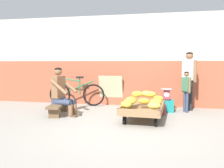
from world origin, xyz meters
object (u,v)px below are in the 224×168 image
customer_adult (189,74)px  shopping_bag (162,110)px  plastic_crate (166,106)px  sign_board (111,90)px  customer_child (186,87)px  low_bench (59,106)px  vendor_seated (61,91)px  banana_cart (144,109)px  bicycle_near_left (76,94)px  weighing_scale (167,94)px

customer_adult → shopping_bag: 1.30m
customer_adult → plastic_crate: bearing=-149.9°
sign_board → customer_child: 2.17m
sign_board → customer_child: size_ratio=0.85×
plastic_crate → customer_adult: size_ratio=0.24×
low_bench → vendor_seated: (0.09, -0.02, 0.37)m
banana_cart → shopping_bag: (0.40, 0.59, -0.12)m
bicycle_near_left → customer_adult: bearing=-0.8°
shopping_bag → plastic_crate: bearing=74.9°
vendor_seated → weighing_scale: size_ratio=3.80×
low_bench → bicycle_near_left: 1.26m
plastic_crate → sign_board: 1.74m
bicycle_near_left → customer_child: (3.05, -0.34, 0.29)m
low_bench → vendor_seated: size_ratio=0.99×
customer_adult → shopping_bag: bearing=-132.5°
vendor_seated → bicycle_near_left: size_ratio=0.69×
bicycle_near_left → shopping_bag: bearing=-17.5°
low_bench → vendor_seated: 0.38m
shopping_bag → banana_cart: bearing=-124.1°
weighing_scale → customer_child: bearing=3.5°
plastic_crate → shopping_bag: bearing=-105.1°
bicycle_near_left → customer_adult: customer_adult is taller
banana_cart → sign_board: bearing=123.7°
low_bench → banana_cart: bearing=-3.3°
bicycle_near_left → sign_board: 1.02m
banana_cart → shopping_bag: banana_cart is taller
banana_cart → weighing_scale: size_ratio=4.96×
sign_board → banana_cart: bearing=-56.3°
banana_cart → weighing_scale: bearing=63.0°
low_bench → plastic_crate: 2.71m
shopping_bag → vendor_seated: bearing=-168.3°
low_bench → customer_child: bearing=16.6°
sign_board → customer_adult: 2.25m
plastic_crate → weighing_scale: size_ratio=1.20×
shopping_bag → sign_board: bearing=144.9°
customer_adult → vendor_seated: bearing=-158.0°
weighing_scale → customer_child: customer_child is taller
vendor_seated → bicycle_near_left: (-0.10, 1.27, -0.21)m
vendor_seated → sign_board: bearing=60.1°
vendor_seated → plastic_crate: 2.67m
bicycle_near_left → customer_adult: size_ratio=1.08×
banana_cart → shopping_bag: bearing=55.9°
customer_child → bicycle_near_left: bearing=173.6°
plastic_crate → bicycle_near_left: bearing=171.8°
shopping_bag → customer_child: bearing=36.8°
banana_cart → customer_adult: size_ratio=0.97×
low_bench → weighing_scale: weighing_scale is taller
bicycle_near_left → low_bench: bearing=-89.5°
customer_adult → low_bench: bearing=-158.9°
plastic_crate → sign_board: (-1.60, 0.64, 0.29)m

